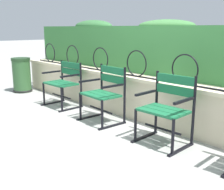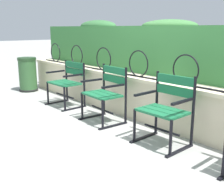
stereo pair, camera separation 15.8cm
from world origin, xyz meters
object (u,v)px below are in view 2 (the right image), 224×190
object	(u,v)px
park_chair_centre_left	(106,92)
trash_bin	(28,75)
park_chair_centre_right	(166,108)
park_chair_leftmost	(68,82)

from	to	relation	value
park_chair_centre_left	trash_bin	bearing A→B (deg)	-179.54
park_chair_centre_left	park_chair_centre_right	distance (m)	1.18
park_chair_leftmost	trash_bin	world-z (taller)	park_chair_leftmost
park_chair_centre_left	trash_bin	size ratio (longest dim) A/B	1.12
park_chair_leftmost	park_chair_centre_left	bearing A→B (deg)	-1.46
park_chair_centre_left	park_chair_centre_right	bearing A→B (deg)	0.93
park_chair_leftmost	park_chair_centre_left	xyz separation A→B (m)	(1.19, -0.03, 0.01)
park_chair_centre_left	park_chair_centre_right	xyz separation A→B (m)	(1.18, 0.02, 0.00)
park_chair_centre_right	trash_bin	xyz separation A→B (m)	(-4.07, -0.04, -0.10)
park_chair_leftmost	park_chair_centre_left	size ratio (longest dim) A/B	0.95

